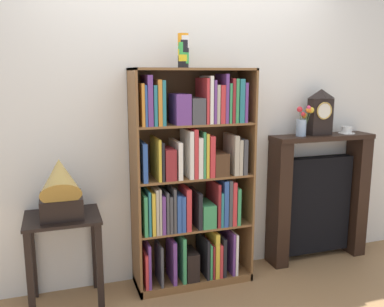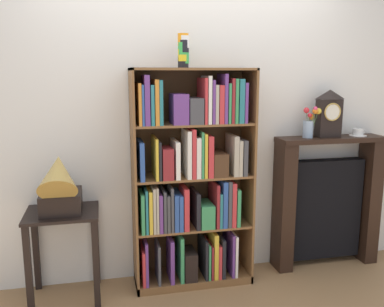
{
  "view_description": "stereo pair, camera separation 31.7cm",
  "coord_description": "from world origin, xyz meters",
  "views": [
    {
      "loc": [
        -0.99,
        -2.9,
        1.67
      ],
      "look_at": [
        -0.0,
        0.07,
        1.06
      ],
      "focal_mm": 38.74,
      "sensor_mm": 36.0,
      "label": 1
    },
    {
      "loc": [
        -0.69,
        -2.98,
        1.67
      ],
      "look_at": [
        -0.0,
        0.07,
        1.06
      ],
      "focal_mm": 38.74,
      "sensor_mm": 36.0,
      "label": 2
    }
  ],
  "objects": [
    {
      "name": "side_table_left",
      "position": [
        -0.98,
        0.03,
        0.49
      ],
      "size": [
        0.52,
        0.43,
        0.68
      ],
      "color": "black",
      "rests_on": "ground"
    },
    {
      "name": "fireplace_mantel",
      "position": [
        1.21,
        0.14,
        0.56
      ],
      "size": [
        0.93,
        0.24,
        1.14
      ],
      "color": "black",
      "rests_on": "ground"
    },
    {
      "name": "flower_vase",
      "position": [
        1.0,
        0.12,
        1.26
      ],
      "size": [
        0.13,
        0.12,
        0.26
      ],
      "color": "#99B2D1",
      "rests_on": "fireplace_mantel"
    },
    {
      "name": "bookshelf",
      "position": [
        -0.0,
        0.06,
        0.83
      ],
      "size": [
        0.93,
        0.34,
        1.7
      ],
      "color": "brown",
      "rests_on": "ground"
    },
    {
      "name": "ground_plane",
      "position": [
        0.0,
        0.0,
        -0.01
      ],
      "size": [
        7.55,
        6.4,
        0.02
      ],
      "primitive_type": "cube",
      "color": "#997047"
    },
    {
      "name": "cup_stack",
      "position": [
        -0.07,
        0.09,
        1.83
      ],
      "size": [
        0.08,
        0.08,
        0.25
      ],
      "color": "black",
      "rests_on": "bookshelf"
    },
    {
      "name": "mantel_clock",
      "position": [
        1.17,
        0.12,
        1.34
      ],
      "size": [
        0.2,
        0.11,
        0.39
      ],
      "color": "black",
      "rests_on": "fireplace_mantel"
    },
    {
      "name": "teacup_with_saucer",
      "position": [
        1.46,
        0.12,
        1.17
      ],
      "size": [
        0.15,
        0.15,
        0.06
      ],
      "color": "white",
      "rests_on": "fireplace_mantel"
    },
    {
      "name": "wall_back",
      "position": [
        0.11,
        0.28,
        1.3
      ],
      "size": [
        4.55,
        0.08,
        2.6
      ],
      "primitive_type": "cube",
      "color": "silver",
      "rests_on": "ground"
    },
    {
      "name": "gramophone",
      "position": [
        -0.98,
        -0.03,
        0.9
      ],
      "size": [
        0.28,
        0.45,
        0.51
      ],
      "color": "black",
      "rests_on": "side_table_left"
    }
  ]
}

